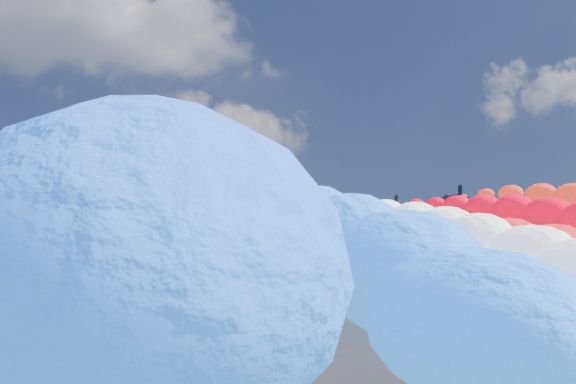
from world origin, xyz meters
name	(u,v)px	position (x,y,z in m)	size (l,w,h in m)	color
jet_0	(128,177)	(-32.90, -6.31, 94.56)	(9.61, 12.88, 2.84)	black
trail_0	(133,184)	(-32.90, -68.47, 75.84)	(7.14, 120.73, 42.55)	blue
jet_1	(187,194)	(-21.01, 3.29, 94.56)	(9.61, 12.88, 2.84)	black
trail_1	(236,213)	(-21.01, -58.87, 75.84)	(7.14, 120.73, 42.55)	#1B6CFC
jet_2	(225,213)	(-11.34, 16.95, 94.56)	(9.61, 12.88, 2.84)	black
trail_2	(290,241)	(-11.34, -45.21, 75.84)	(7.14, 120.73, 42.55)	blue
jet_3	(288,209)	(1.61, 10.60, 94.56)	(9.61, 12.88, 2.84)	black
trail_3	(398,236)	(1.61, -51.56, 75.84)	(7.14, 120.73, 42.55)	white
jet_4	(261,226)	(-1.04, 27.79, 94.56)	(9.61, 12.88, 2.84)	black
trail_4	(340,258)	(-1.04, -34.37, 75.84)	(7.14, 120.73, 42.55)	white
jet_5	(331,215)	(12.15, 13.72, 94.56)	(9.61, 12.88, 2.84)	black
trail_5	(461,244)	(12.15, -48.44, 75.84)	(7.14, 120.73, 42.55)	red
jet_6	(390,208)	(22.56, 4.22, 94.56)	(9.61, 12.88, 2.84)	black
trail_6	(569,234)	(22.56, -57.94, 75.84)	(7.14, 120.73, 42.55)	red
jet_7	(451,198)	(32.01, -5.93, 94.56)	(9.61, 12.88, 2.84)	black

